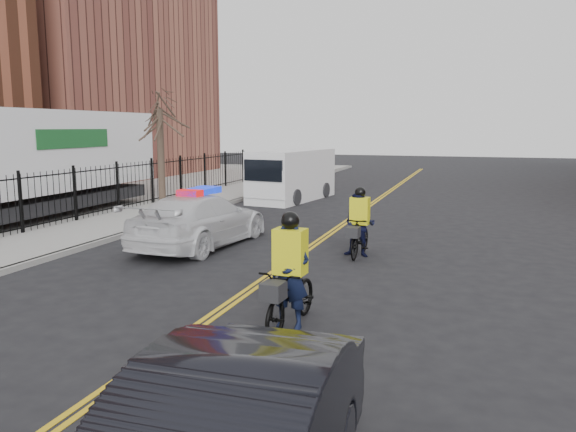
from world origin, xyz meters
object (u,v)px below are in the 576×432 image
(cyclist_near, at_px, (290,288))
(cyclist_far, at_px, (359,229))
(police_cruiser, at_px, (200,220))
(semi_trailer, at_px, (27,158))
(cargo_van, at_px, (291,176))

(cyclist_near, distance_m, cyclist_far, 5.69)
(police_cruiser, bearing_deg, semi_trailer, -10.63)
(cyclist_far, bearing_deg, semi_trailer, 173.59)
(cargo_van, distance_m, cyclist_near, 17.12)
(police_cruiser, height_order, cyclist_near, cyclist_near)
(police_cruiser, distance_m, cyclist_far, 4.63)
(cargo_van, relative_size, semi_trailer, 0.45)
(cargo_van, bearing_deg, cyclist_near, -63.35)
(cyclist_near, height_order, cyclist_far, cyclist_near)
(cargo_van, bearing_deg, cyclist_far, -54.45)
(cargo_van, xyz_separation_m, cyclist_near, (5.41, -16.24, -0.45))
(cyclist_far, bearing_deg, cyclist_near, -88.38)
(police_cruiser, xyz_separation_m, semi_trailer, (-8.11, 2.07, 1.53))
(semi_trailer, bearing_deg, cyclist_near, -32.16)
(cyclist_near, bearing_deg, cargo_van, 111.71)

